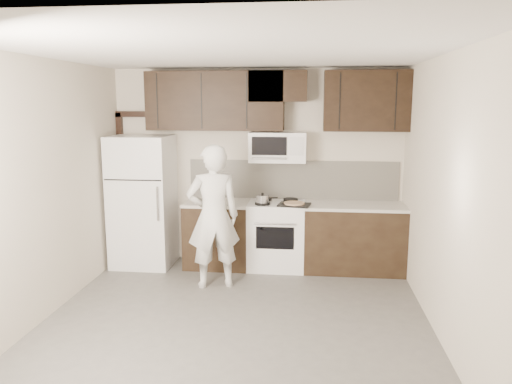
% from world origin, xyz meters
% --- Properties ---
extents(floor, '(4.50, 4.50, 0.00)m').
position_xyz_m(floor, '(0.00, 0.00, 0.00)').
color(floor, '#565351').
rests_on(floor, ground).
extents(back_wall, '(4.00, 0.00, 4.00)m').
position_xyz_m(back_wall, '(0.00, 2.25, 1.35)').
color(back_wall, beige).
rests_on(back_wall, ground).
extents(ceiling, '(4.50, 4.50, 0.00)m').
position_xyz_m(ceiling, '(0.00, 0.00, 2.70)').
color(ceiling, white).
rests_on(ceiling, back_wall).
extents(counter_run, '(2.95, 0.64, 0.91)m').
position_xyz_m(counter_run, '(0.60, 1.94, 0.46)').
color(counter_run, black).
rests_on(counter_run, floor).
extents(stove, '(0.76, 0.66, 0.94)m').
position_xyz_m(stove, '(0.30, 1.94, 0.46)').
color(stove, white).
rests_on(stove, floor).
extents(backsplash, '(2.90, 0.02, 0.54)m').
position_xyz_m(backsplash, '(0.50, 2.24, 1.18)').
color(backsplash, beige).
rests_on(backsplash, counter_run).
extents(upper_cabinets, '(3.48, 0.35, 0.78)m').
position_xyz_m(upper_cabinets, '(0.21, 2.08, 2.28)').
color(upper_cabinets, black).
rests_on(upper_cabinets, back_wall).
extents(microwave, '(0.76, 0.42, 0.40)m').
position_xyz_m(microwave, '(0.30, 2.06, 1.65)').
color(microwave, white).
rests_on(microwave, upper_cabinets).
extents(refrigerator, '(0.80, 0.76, 1.80)m').
position_xyz_m(refrigerator, '(-1.55, 1.89, 0.90)').
color(refrigerator, white).
rests_on(refrigerator, floor).
extents(door_trim, '(0.50, 0.08, 2.12)m').
position_xyz_m(door_trim, '(-1.92, 2.21, 1.25)').
color(door_trim, black).
rests_on(door_trim, floor).
extents(saucepan, '(0.28, 0.17, 0.16)m').
position_xyz_m(saucepan, '(0.12, 1.79, 0.98)').
color(saucepan, silver).
rests_on(saucepan, stove).
extents(baking_tray, '(0.44, 0.36, 0.02)m').
position_xyz_m(baking_tray, '(0.54, 1.77, 0.92)').
color(baking_tray, black).
rests_on(baking_tray, counter_run).
extents(pizza, '(0.31, 0.31, 0.02)m').
position_xyz_m(pizza, '(0.54, 1.77, 0.94)').
color(pizza, '#CCAF88').
rests_on(pizza, baking_tray).
extents(person, '(0.74, 0.61, 1.76)m').
position_xyz_m(person, '(-0.42, 1.15, 0.88)').
color(person, white).
rests_on(person, floor).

